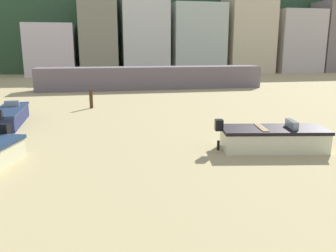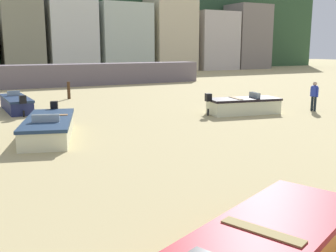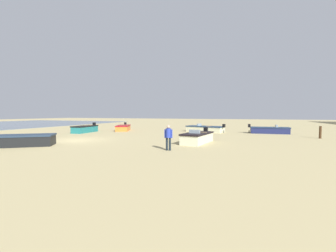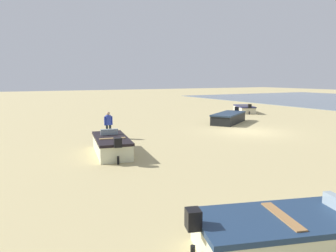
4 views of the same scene
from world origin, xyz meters
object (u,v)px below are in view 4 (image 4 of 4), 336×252
Objects in this scene: boat_black_1 at (229,118)px; boat_cream_4 at (306,231)px; boat_cream_0 at (111,145)px; boat_cream_6 at (244,109)px; beach_walker_foreground at (108,123)px.

boat_cream_4 is (-16.04, 10.73, -0.03)m from boat_black_1.
boat_cream_4 is (-10.25, -1.02, -0.03)m from boat_cream_0.
boat_cream_0 reaches higher than boat_cream_6.
beach_walker_foreground is (-7.39, 17.18, 0.58)m from boat_cream_6.
boat_black_1 is 1.18× the size of boat_cream_6.
boat_cream_0 is at bearing 72.29° from beach_walker_foreground.
boat_cream_6 is at bearing -83.43° from boat_black_1.
boat_cream_4 is 1.32× the size of boat_cream_6.
boat_black_1 reaches higher than boat_cream_6.
boat_cream_6 is at bearing -158.98° from beach_walker_foreground.
boat_cream_4 is at bearing 87.40° from beach_walker_foreground.
boat_black_1 is at bearing 36.17° from boat_cream_0.
boat_black_1 is at bearing -172.55° from beach_walker_foreground.
boat_cream_0 is 13.10m from boat_black_1.
boat_cream_0 is at bearing -157.68° from boat_cream_4.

